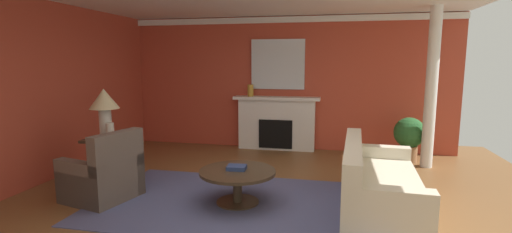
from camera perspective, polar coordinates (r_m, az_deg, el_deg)
ground_plane at (r=4.90m, az=-2.03°, el=-13.71°), size 8.66×8.66×0.00m
wall_fireplace at (r=7.88m, az=3.97°, el=5.15°), size 7.05×0.12×2.78m
wall_window at (r=6.45m, az=-30.98°, el=3.20°), size 0.12×7.26×2.78m
crown_moulding at (r=7.83m, az=3.99°, el=14.73°), size 7.05×0.08×0.12m
area_rug at (r=4.99m, az=-2.85°, el=-13.21°), size 3.75×2.26×0.01m
fireplace at (r=7.78m, az=3.19°, el=-1.24°), size 1.80×0.35×1.12m
mantel_mirror at (r=7.79m, az=3.40°, el=8.07°), size 1.12×0.04×1.04m
sofa at (r=4.91m, az=18.22°, el=-10.40°), size 1.01×2.15×0.85m
armchair_near_window at (r=5.43m, az=-22.53°, el=-8.68°), size 0.97×0.97×0.95m
coffee_table at (r=4.88m, az=-2.88°, el=-9.62°), size 1.00×1.00×0.45m
side_table at (r=6.13m, az=-22.01°, el=-5.82°), size 0.56×0.56×0.70m
table_lamp at (r=5.99m, az=-22.45°, el=1.85°), size 0.44×0.44×0.75m
vase_mantel_left at (r=7.75m, az=-0.86°, el=4.05°), size 0.13×0.13×0.25m
vase_on_side_table at (r=5.86m, az=-21.68°, el=-2.16°), size 0.12×0.12×0.26m
book_red_cover at (r=4.87m, az=-3.01°, el=-7.90°), size 0.26×0.21×0.05m
potted_plant at (r=7.38m, az=22.64°, el=-2.75°), size 0.56×0.56×0.83m
column_white at (r=7.03m, az=25.52°, el=3.93°), size 0.20×0.20×2.78m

